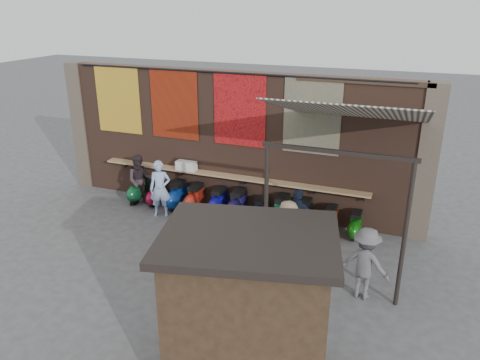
{
  "coord_description": "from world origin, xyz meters",
  "views": [
    {
      "loc": [
        4.84,
        -9.17,
        5.76
      ],
      "look_at": [
        0.81,
        1.2,
        1.49
      ],
      "focal_mm": 35.0,
      "sensor_mm": 36.0,
      "label": 1
    }
  ],
  "objects_px": {
    "scooter_stool_0": "(139,189)",
    "scooter_stool_5": "(237,205)",
    "scooter_stool_6": "(260,210)",
    "market_stall": "(248,313)",
    "scooter_stool_9": "(330,221)",
    "scooter_stool_7": "(281,212)",
    "scooter_stool_8": "(304,216)",
    "shopper_navy": "(298,221)",
    "shopper_grey": "(365,264)",
    "shopper_tan": "(288,233)",
    "scooter_stool_3": "(195,199)",
    "shelf_box": "(186,166)",
    "diner_left": "(160,189)",
    "scooter_stool_2": "(177,195)",
    "scooter_stool_1": "(156,194)",
    "scooter_stool_4": "(218,202)",
    "scooter_stool_10": "(355,225)",
    "diner_right": "(140,180)"
  },
  "relations": [
    {
      "from": "scooter_stool_9",
      "to": "scooter_stool_7",
      "type": "bearing_deg",
      "value": 179.85
    },
    {
      "from": "scooter_stool_0",
      "to": "scooter_stool_5",
      "type": "height_order",
      "value": "scooter_stool_5"
    },
    {
      "from": "scooter_stool_8",
      "to": "scooter_stool_4",
      "type": "bearing_deg",
      "value": 179.09
    },
    {
      "from": "scooter_stool_5",
      "to": "scooter_stool_9",
      "type": "relative_size",
      "value": 1.13
    },
    {
      "from": "scooter_stool_8",
      "to": "scooter_stool_9",
      "type": "distance_m",
      "value": 0.71
    },
    {
      "from": "shelf_box",
      "to": "scooter_stool_5",
      "type": "relative_size",
      "value": 0.67
    },
    {
      "from": "diner_left",
      "to": "market_stall",
      "type": "bearing_deg",
      "value": -70.23
    },
    {
      "from": "shopper_tan",
      "to": "shelf_box",
      "type": "bearing_deg",
      "value": 102.9
    },
    {
      "from": "scooter_stool_2",
      "to": "scooter_stool_7",
      "type": "relative_size",
      "value": 0.96
    },
    {
      "from": "scooter_stool_10",
      "to": "diner_left",
      "type": "height_order",
      "value": "diner_left"
    },
    {
      "from": "scooter_stool_8",
      "to": "shopper_grey",
      "type": "height_order",
      "value": "shopper_grey"
    },
    {
      "from": "scooter_stool_3",
      "to": "shopper_tan",
      "type": "height_order",
      "value": "shopper_tan"
    },
    {
      "from": "shelf_box",
      "to": "diner_right",
      "type": "relative_size",
      "value": 0.38
    },
    {
      "from": "scooter_stool_10",
      "to": "shopper_navy",
      "type": "bearing_deg",
      "value": -134.09
    },
    {
      "from": "scooter_stool_9",
      "to": "scooter_stool_8",
      "type": "bearing_deg",
      "value": -178.55
    },
    {
      "from": "shelf_box",
      "to": "scooter_stool_4",
      "type": "distance_m",
      "value": 1.45
    },
    {
      "from": "scooter_stool_6",
      "to": "scooter_stool_9",
      "type": "height_order",
      "value": "scooter_stool_9"
    },
    {
      "from": "scooter_stool_8",
      "to": "scooter_stool_5",
      "type": "bearing_deg",
      "value": 179.91
    },
    {
      "from": "scooter_stool_8",
      "to": "market_stall",
      "type": "height_order",
      "value": "market_stall"
    },
    {
      "from": "shopper_navy",
      "to": "shopper_tan",
      "type": "height_order",
      "value": "shopper_navy"
    },
    {
      "from": "scooter_stool_1",
      "to": "scooter_stool_10",
      "type": "height_order",
      "value": "scooter_stool_10"
    },
    {
      "from": "scooter_stool_1",
      "to": "scooter_stool_6",
      "type": "height_order",
      "value": "scooter_stool_6"
    },
    {
      "from": "scooter_stool_5",
      "to": "market_stall",
      "type": "distance_m",
      "value": 6.04
    },
    {
      "from": "scooter_stool_6",
      "to": "scooter_stool_7",
      "type": "height_order",
      "value": "scooter_stool_7"
    },
    {
      "from": "scooter_stool_9",
      "to": "shopper_tan",
      "type": "height_order",
      "value": "shopper_tan"
    },
    {
      "from": "scooter_stool_6",
      "to": "scooter_stool_3",
      "type": "bearing_deg",
      "value": -179.34
    },
    {
      "from": "market_stall",
      "to": "scooter_stool_9",
      "type": "bearing_deg",
      "value": 74.18
    },
    {
      "from": "scooter_stool_5",
      "to": "scooter_stool_8",
      "type": "bearing_deg",
      "value": -0.09
    },
    {
      "from": "scooter_stool_2",
      "to": "scooter_stool_4",
      "type": "xyz_separation_m",
      "value": [
        1.32,
        0.01,
        -0.01
      ]
    },
    {
      "from": "scooter_stool_7",
      "to": "scooter_stool_2",
      "type": "bearing_deg",
      "value": 179.82
    },
    {
      "from": "shelf_box",
      "to": "scooter_stool_10",
      "type": "height_order",
      "value": "shelf_box"
    },
    {
      "from": "scooter_stool_0",
      "to": "shopper_navy",
      "type": "xyz_separation_m",
      "value": [
        5.29,
        -1.25,
        0.43
      ]
    },
    {
      "from": "scooter_stool_9",
      "to": "scooter_stool_6",
      "type": "bearing_deg",
      "value": 179.61
    },
    {
      "from": "shelf_box",
      "to": "scooter_stool_6",
      "type": "relative_size",
      "value": 0.81
    },
    {
      "from": "scooter_stool_0",
      "to": "scooter_stool_5",
      "type": "distance_m",
      "value": 3.26
    },
    {
      "from": "scooter_stool_6",
      "to": "market_stall",
      "type": "xyz_separation_m",
      "value": [
        1.68,
        -5.53,
        0.9
      ]
    },
    {
      "from": "diner_left",
      "to": "shopper_tan",
      "type": "bearing_deg",
      "value": -39.52
    },
    {
      "from": "scooter_stool_2",
      "to": "scooter_stool_8",
      "type": "xyz_separation_m",
      "value": [
        3.82,
        -0.03,
        0.01
      ]
    },
    {
      "from": "diner_right",
      "to": "shopper_grey",
      "type": "bearing_deg",
      "value": -50.46
    },
    {
      "from": "shopper_navy",
      "to": "scooter_stool_8",
      "type": "bearing_deg",
      "value": -80.45
    },
    {
      "from": "shopper_grey",
      "to": "scooter_stool_7",
      "type": "bearing_deg",
      "value": -33.14
    },
    {
      "from": "scooter_stool_7",
      "to": "shopper_grey",
      "type": "xyz_separation_m",
      "value": [
        2.52,
        -2.55,
        0.36
      ]
    },
    {
      "from": "shelf_box",
      "to": "scooter_stool_4",
      "type": "relative_size",
      "value": 0.72
    },
    {
      "from": "scooter_stool_4",
      "to": "market_stall",
      "type": "relative_size",
      "value": 0.33
    },
    {
      "from": "scooter_stool_5",
      "to": "scooter_stool_6",
      "type": "bearing_deg",
      "value": 2.39
    },
    {
      "from": "scooter_stool_2",
      "to": "scooter_stool_4",
      "type": "distance_m",
      "value": 1.32
    },
    {
      "from": "shopper_navy",
      "to": "shopper_tan",
      "type": "xyz_separation_m",
      "value": [
        -0.06,
        -0.64,
        -0.03
      ]
    },
    {
      "from": "scooter_stool_7",
      "to": "diner_right",
      "type": "xyz_separation_m",
      "value": [
        -4.3,
        -0.17,
        0.37
      ]
    },
    {
      "from": "scooter_stool_1",
      "to": "scooter_stool_6",
      "type": "bearing_deg",
      "value": -0.11
    },
    {
      "from": "scooter_stool_8",
      "to": "shopper_navy",
      "type": "height_order",
      "value": "shopper_navy"
    }
  ]
}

